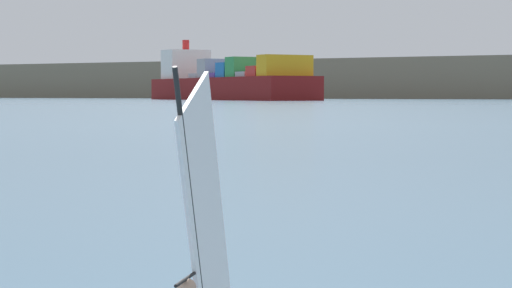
% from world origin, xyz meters
% --- Properties ---
extents(cargo_ship, '(118.88, 129.39, 35.14)m').
position_xyz_m(cargo_ship, '(-128.57, 519.65, 9.40)').
color(cargo_ship, maroon).
rests_on(cargo_ship, ground_plane).
extents(distant_headland, '(1171.80, 606.35, 26.90)m').
position_xyz_m(distant_headland, '(-157.29, 821.96, 13.45)').
color(distant_headland, '#756B56').
rests_on(distant_headland, ground_plane).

